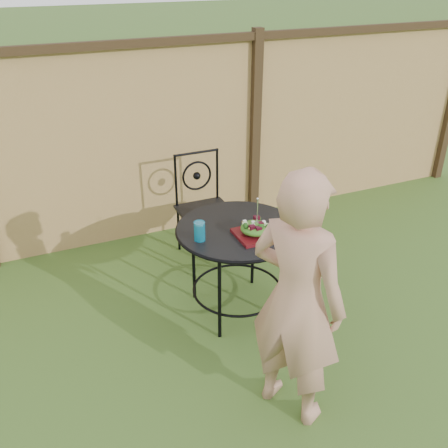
# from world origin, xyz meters

# --- Properties ---
(ground) EXTENTS (60.00, 60.00, 0.00)m
(ground) POSITION_xyz_m (0.00, 0.00, 0.00)
(ground) COLOR #294A17
(ground) RESTS_ON ground
(fence) EXTENTS (8.00, 0.12, 1.90)m
(fence) POSITION_xyz_m (-0.00, 2.19, 0.95)
(fence) COLOR tan
(fence) RESTS_ON ground
(patio_table) EXTENTS (0.92, 0.92, 0.72)m
(patio_table) POSITION_xyz_m (0.45, 0.72, 0.59)
(patio_table) COLOR black
(patio_table) RESTS_ON ground
(patio_chair) EXTENTS (0.46, 0.46, 0.95)m
(patio_chair) POSITION_xyz_m (0.53, 1.61, 0.50)
(patio_chair) COLOR black
(patio_chair) RESTS_ON ground
(diner) EXTENTS (0.61, 0.69, 1.58)m
(diner) POSITION_xyz_m (0.34, -0.29, 0.79)
(diner) COLOR tan
(diner) RESTS_ON ground
(salad_plate) EXTENTS (0.27, 0.27, 0.02)m
(salad_plate) POSITION_xyz_m (0.51, 0.56, 0.74)
(salad_plate) COLOR #4A0A11
(salad_plate) RESTS_ON patio_table
(salad) EXTENTS (0.21, 0.21, 0.08)m
(salad) POSITION_xyz_m (0.51, 0.56, 0.79)
(salad) COLOR #235614
(salad) RESTS_ON salad_plate
(fork) EXTENTS (0.01, 0.01, 0.18)m
(fork) POSITION_xyz_m (0.52, 0.56, 0.92)
(fork) COLOR silver
(fork) RESTS_ON salad
(drinking_glass) EXTENTS (0.08, 0.08, 0.14)m
(drinking_glass) POSITION_xyz_m (0.13, 0.67, 0.79)
(drinking_glass) COLOR #0C688B
(drinking_glass) RESTS_ON patio_table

